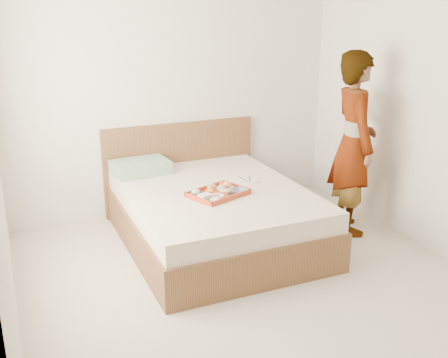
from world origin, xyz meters
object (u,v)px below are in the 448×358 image
bed (215,216)px  tray (218,193)px  dinner_plate (247,180)px  person (354,144)px

bed → tray: 0.33m
dinner_plate → person: bearing=-19.0°
dinner_plate → bed: bearing=-166.0°
dinner_plate → person: person is taller
bed → person: size_ratio=1.15×
bed → dinner_plate: dinner_plate is taller
bed → person: (1.33, -0.24, 0.61)m
bed → person: person is taller
bed → person: 1.48m
dinner_plate → tray: bearing=-147.6°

